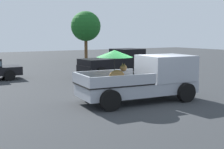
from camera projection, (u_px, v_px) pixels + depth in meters
ground_plane at (138, 101)px, 12.85m from camera, size 80.00×80.00×0.00m
pickup_truck_main at (146, 78)px, 12.90m from camera, size 5.21×2.66×2.18m
pickup_truck_red at (116, 63)px, 20.97m from camera, size 4.90×2.41×1.80m
tree_by_lot at (86, 26)px, 30.61m from camera, size 2.99×2.99×5.13m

